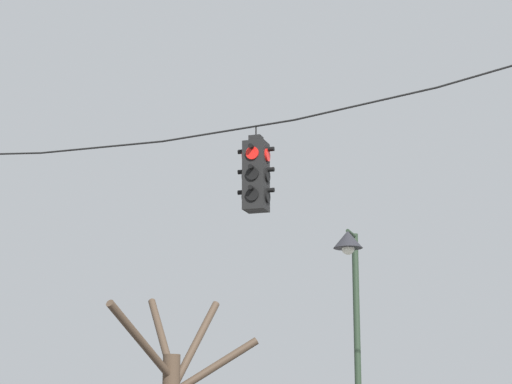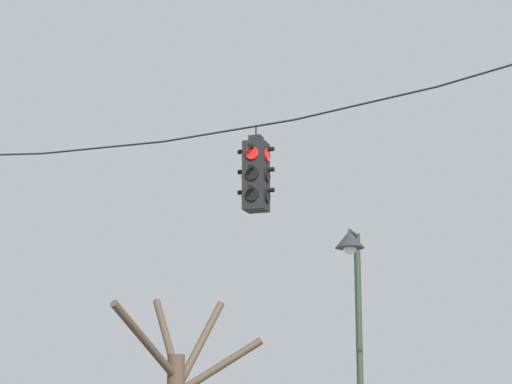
{
  "view_description": "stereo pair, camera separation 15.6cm",
  "coord_description": "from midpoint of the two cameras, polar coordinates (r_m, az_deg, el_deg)",
  "views": [
    {
      "loc": [
        7.24,
        -13.96,
        1.57
      ],
      "look_at": [
        2.66,
        0.06,
        5.11
      ],
      "focal_mm": 70.0,
      "sensor_mm": 36.0,
      "label": 1
    },
    {
      "loc": [
        7.39,
        -13.91,
        1.57
      ],
      "look_at": [
        2.66,
        0.06,
        5.11
      ],
      "focal_mm": 70.0,
      "sensor_mm": 36.0,
      "label": 2
    }
  ],
  "objects": [
    {
      "name": "span_wire",
      "position": [
        16.5,
        -9.11,
        3.49
      ],
      "size": [
        15.3,
        0.03,
        0.88
      ],
      "color": "black"
    },
    {
      "name": "street_lamp",
      "position": [
        18.14,
        5.26,
        -5.88
      ],
      "size": [
        0.53,
        0.91,
        5.14
      ],
      "color": "#233323",
      "rests_on": "ground_plane"
    },
    {
      "name": "traffic_light_near_left_pole",
      "position": [
        15.23,
        -0.29,
        0.96
      ],
      "size": [
        0.58,
        0.58,
        1.33
      ],
      "color": "black"
    }
  ]
}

